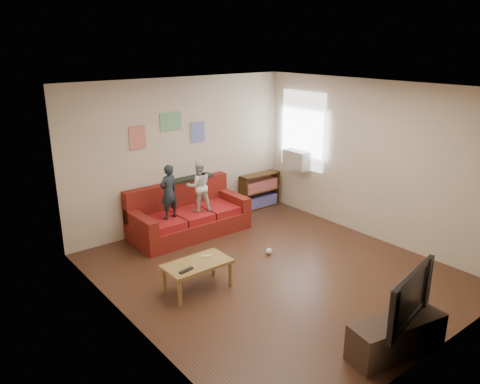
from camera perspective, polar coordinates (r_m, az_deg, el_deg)
room_shell at (r=6.59m, az=4.33°, el=0.80°), size 4.52×5.02×2.72m
sofa at (r=8.39m, az=-6.42°, el=-2.98°), size 2.08×0.96×0.91m
child_a at (r=7.84m, az=-8.69°, el=0.01°), size 0.37×0.27×0.93m
child_b at (r=8.14m, az=-5.04°, el=0.75°), size 0.53×0.47×0.91m
coffee_table at (r=6.49m, az=-5.24°, el=-9.02°), size 0.91×0.50×0.41m
remote at (r=6.25m, az=-6.58°, el=-9.46°), size 0.22×0.09×0.02m
game_controller at (r=6.59m, az=-4.03°, el=-7.83°), size 0.13×0.09×0.03m
bookshelf at (r=9.62m, az=2.39°, el=-0.05°), size 0.89×0.27×0.71m
window at (r=9.18m, az=7.65°, el=7.46°), size 0.04×1.08×1.48m
ac_unit at (r=9.22m, az=6.98°, el=3.96°), size 0.28×0.55×0.35m
artwork_left at (r=8.04m, az=-12.39°, el=6.50°), size 0.30×0.01×0.40m
artwork_center at (r=8.30m, az=-8.43°, el=8.49°), size 0.42×0.01×0.32m
artwork_right at (r=8.63m, az=-5.18°, el=7.28°), size 0.30×0.01×0.38m
file_box at (r=8.52m, az=-1.07°, el=-3.77°), size 0.38×0.29×0.26m
tv_stand at (r=5.61m, az=18.50°, el=-16.37°), size 1.18×0.59×0.42m
television at (r=5.34m, az=19.05°, el=-11.76°), size 1.07×0.35×0.61m
tissue at (r=7.62m, az=3.53°, el=-7.21°), size 0.12×0.12×0.10m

